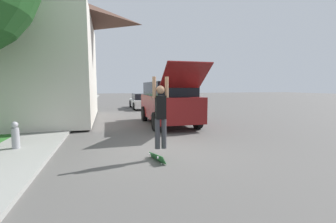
# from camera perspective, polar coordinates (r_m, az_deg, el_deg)

# --- Properties ---
(ground_plane) EXTENTS (120.00, 120.00, 0.00)m
(ground_plane) POSITION_cam_1_polar(r_m,az_deg,el_deg) (6.58, -3.78, -9.97)
(ground_plane) COLOR #54514F
(sidewalk) EXTENTS (1.80, 80.00, 0.10)m
(sidewalk) POSITION_cam_1_polar(r_m,az_deg,el_deg) (12.54, -26.01, -2.58)
(sidewalk) COLOR gray
(sidewalk) RESTS_ON ground_plane
(suv_parked) EXTENTS (2.14, 5.36, 2.74)m
(suv_parked) POSITION_cam_1_polar(r_m,az_deg,el_deg) (10.97, 0.05, 2.49)
(suv_parked) COLOR maroon
(suv_parked) RESTS_ON ground_plane
(car_down_street) EXTENTS (1.84, 4.52, 1.28)m
(car_down_street) POSITION_cam_1_polar(r_m,az_deg,el_deg) (19.43, -6.63, 2.58)
(car_down_street) COLOR silver
(car_down_street) RESTS_ON ground_plane
(skateboarder) EXTENTS (0.41, 0.21, 1.82)m
(skateboarder) POSITION_cam_1_polar(r_m,az_deg,el_deg) (5.65, -1.89, -0.18)
(skateboarder) COLOR #38383D
(skateboarder) RESTS_ON ground_plane
(skateboard) EXTENTS (0.31, 0.77, 0.31)m
(skateboard) POSITION_cam_1_polar(r_m,az_deg,el_deg) (5.71, -2.82, -11.71)
(skateboard) COLOR #337F3D
(skateboard) RESTS_ON ground_plane
(fire_hydrant) EXTENTS (0.20, 0.20, 0.77)m
(fire_hydrant) POSITION_cam_1_polar(r_m,az_deg,el_deg) (7.72, -34.26, -5.06)
(fire_hydrant) COLOR #99999E
(fire_hydrant) RESTS_ON sidewalk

